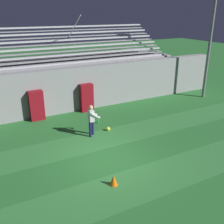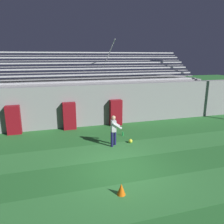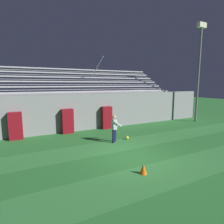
{
  "view_description": "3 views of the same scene",
  "coord_description": "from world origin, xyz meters",
  "px_view_note": "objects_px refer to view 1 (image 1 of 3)",
  "views": [
    {
      "loc": [
        -4.39,
        -8.81,
        6.07
      ],
      "look_at": [
        1.81,
        2.92,
        0.91
      ],
      "focal_mm": 42.0,
      "sensor_mm": 36.0,
      "label": 1
    },
    {
      "loc": [
        -2.68,
        -7.94,
        4.64
      ],
      "look_at": [
        0.72,
        3.9,
        1.5
      ],
      "focal_mm": 35.0,
      "sensor_mm": 36.0,
      "label": 2
    },
    {
      "loc": [
        -4.93,
        -7.29,
        3.53
      ],
      "look_at": [
        0.66,
        3.29,
        1.76
      ],
      "focal_mm": 30.0,
      "sensor_mm": 36.0,
      "label": 3
    }
  ],
  "objects_px": {
    "traffic_cone": "(114,180)",
    "soccer_ball": "(108,129)",
    "padding_pillar_gate_right": "(87,98)",
    "goalkeeper": "(92,118)",
    "floodlight_pole": "(213,18)",
    "water_bottle": "(98,121)",
    "padding_pillar_gate_left": "(37,106)"
  },
  "relations": [
    {
      "from": "traffic_cone",
      "to": "soccer_ball",
      "type": "bearing_deg",
      "value": 65.4
    },
    {
      "from": "padding_pillar_gate_right",
      "to": "soccer_ball",
      "type": "height_order",
      "value": "padding_pillar_gate_right"
    },
    {
      "from": "padding_pillar_gate_right",
      "to": "goalkeeper",
      "type": "distance_m",
      "value": 3.64
    },
    {
      "from": "floodlight_pole",
      "to": "water_bottle",
      "type": "distance_m",
      "value": 10.6
    },
    {
      "from": "padding_pillar_gate_right",
      "to": "padding_pillar_gate_left",
      "type": "bearing_deg",
      "value": 180.0
    },
    {
      "from": "padding_pillar_gate_right",
      "to": "goalkeeper",
      "type": "xyz_separation_m",
      "value": [
        -1.16,
        -3.45,
        0.07
      ]
    },
    {
      "from": "padding_pillar_gate_right",
      "to": "goalkeeper",
      "type": "height_order",
      "value": "padding_pillar_gate_right"
    },
    {
      "from": "soccer_ball",
      "to": "traffic_cone",
      "type": "xyz_separation_m",
      "value": [
        -1.96,
        -4.29,
        0.1
      ]
    },
    {
      "from": "padding_pillar_gate_left",
      "to": "soccer_ball",
      "type": "distance_m",
      "value": 4.54
    },
    {
      "from": "goalkeeper",
      "to": "padding_pillar_gate_right",
      "type": "bearing_deg",
      "value": 71.34
    },
    {
      "from": "floodlight_pole",
      "to": "soccer_ball",
      "type": "xyz_separation_m",
      "value": [
        -9.0,
        -1.96,
        -5.48
      ]
    },
    {
      "from": "padding_pillar_gate_left",
      "to": "water_bottle",
      "type": "bearing_deg",
      "value": -35.92
    },
    {
      "from": "goalkeeper",
      "to": "soccer_ball",
      "type": "height_order",
      "value": "goalkeeper"
    },
    {
      "from": "floodlight_pole",
      "to": "traffic_cone",
      "type": "xyz_separation_m",
      "value": [
        -10.96,
        -6.25,
        -5.38
      ]
    },
    {
      "from": "floodlight_pole",
      "to": "traffic_cone",
      "type": "height_order",
      "value": "floodlight_pole"
    },
    {
      "from": "soccer_ball",
      "to": "goalkeeper",
      "type": "bearing_deg",
      "value": -173.41
    },
    {
      "from": "traffic_cone",
      "to": "water_bottle",
      "type": "relative_size",
      "value": 1.75
    },
    {
      "from": "padding_pillar_gate_right",
      "to": "soccer_ball",
      "type": "distance_m",
      "value": 3.42
    },
    {
      "from": "padding_pillar_gate_left",
      "to": "water_bottle",
      "type": "height_order",
      "value": "padding_pillar_gate_left"
    },
    {
      "from": "floodlight_pole",
      "to": "padding_pillar_gate_left",
      "type": "bearing_deg",
      "value": 173.45
    },
    {
      "from": "padding_pillar_gate_left",
      "to": "goalkeeper",
      "type": "height_order",
      "value": "padding_pillar_gate_left"
    },
    {
      "from": "soccer_ball",
      "to": "traffic_cone",
      "type": "relative_size",
      "value": 0.52
    },
    {
      "from": "padding_pillar_gate_left",
      "to": "floodlight_pole",
      "type": "xyz_separation_m",
      "value": [
        11.99,
        -1.38,
        4.71
      ]
    },
    {
      "from": "floodlight_pole",
      "to": "soccer_ball",
      "type": "relative_size",
      "value": 40.83
    },
    {
      "from": "soccer_ball",
      "to": "floodlight_pole",
      "type": "bearing_deg",
      "value": 12.26
    },
    {
      "from": "padding_pillar_gate_left",
      "to": "floodlight_pole",
      "type": "relative_size",
      "value": 0.2
    },
    {
      "from": "floodlight_pole",
      "to": "soccer_ball",
      "type": "distance_m",
      "value": 10.72
    },
    {
      "from": "padding_pillar_gate_right",
      "to": "soccer_ball",
      "type": "relative_size",
      "value": 8.07
    },
    {
      "from": "traffic_cone",
      "to": "padding_pillar_gate_right",
      "type": "bearing_deg",
      "value": 74.41
    },
    {
      "from": "padding_pillar_gate_right",
      "to": "floodlight_pole",
      "type": "bearing_deg",
      "value": -8.85
    },
    {
      "from": "water_bottle",
      "to": "soccer_ball",
      "type": "bearing_deg",
      "value": -87.95
    },
    {
      "from": "traffic_cone",
      "to": "water_bottle",
      "type": "xyz_separation_m",
      "value": [
        1.92,
        5.49,
        -0.09
      ]
    }
  ]
}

